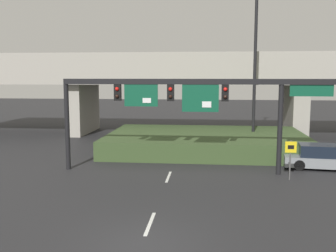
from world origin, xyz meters
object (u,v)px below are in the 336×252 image
parked_sedan_near_right (321,158)px  highway_light_pole_near (256,29)px  speed_limit_sign (290,154)px  signal_gantry (187,97)px

parked_sedan_near_right → highway_light_pole_near: bearing=123.4°
highway_light_pole_near → parked_sedan_near_right: highway_light_pole_near is taller
speed_limit_sign → parked_sedan_near_right: bearing=50.5°
speed_limit_sign → parked_sedan_near_right: speed_limit_sign is taller
signal_gantry → speed_limit_sign: signal_gantry is taller
signal_gantry → speed_limit_sign: 6.49m
speed_limit_sign → highway_light_pole_near: 12.31m
highway_light_pole_near → parked_sedan_near_right: bearing=-63.3°
signal_gantry → highway_light_pole_near: highway_light_pole_near is taller
signal_gantry → parked_sedan_near_right: 9.03m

